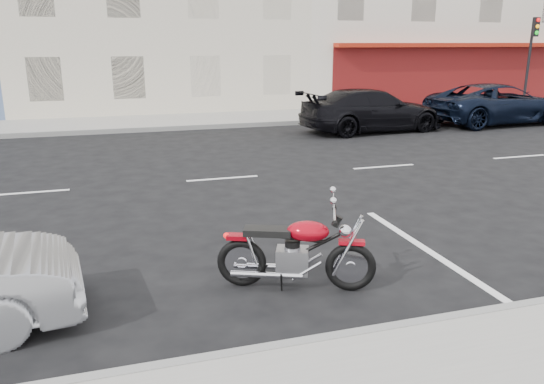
{
  "coord_description": "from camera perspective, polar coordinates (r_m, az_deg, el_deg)",
  "views": [
    {
      "loc": [
        -4.26,
        -11.24,
        2.92
      ],
      "look_at": [
        -2.08,
        -4.07,
        0.8
      ],
      "focal_mm": 35.0,
      "sensor_mm": 36.0,
      "label": 1
    }
  ],
  "objects": [
    {
      "name": "car_far",
      "position": [
        18.32,
        10.65,
        8.64
      ],
      "size": [
        5.07,
        2.39,
        1.43
      ],
      "primitive_type": "imported",
      "rotation": [
        0.0,
        0.0,
        1.65
      ],
      "color": "black",
      "rests_on": "ground"
    },
    {
      "name": "motorcycle",
      "position": [
        6.48,
        8.72,
        -6.87
      ],
      "size": [
        1.83,
        0.93,
        0.97
      ],
      "rotation": [
        0.0,
        0.0,
        -0.39
      ],
      "color": "black",
      "rests_on": "ground"
    },
    {
      "name": "curb_far",
      "position": [
        18.47,
        -19.09,
        6.11
      ],
      "size": [
        80.0,
        0.12,
        0.16
      ],
      "primitive_type": "cube",
      "color": "gray",
      "rests_on": "ground"
    },
    {
      "name": "fire_hydrant",
      "position": [
        25.68,
        22.8,
        9.27
      ],
      "size": [
        0.2,
        0.2,
        0.72
      ],
      "color": "beige",
      "rests_on": "sidewalk_far"
    },
    {
      "name": "sidewalk_far",
      "position": [
        20.15,
        -18.96,
        6.85
      ],
      "size": [
        80.0,
        3.4,
        0.15
      ],
      "primitive_type": "cube",
      "color": "gray",
      "rests_on": "ground"
    },
    {
      "name": "suv_far",
      "position": [
        21.43,
        23.11,
        8.72
      ],
      "size": [
        5.43,
        2.75,
        1.47
      ],
      "primitive_type": "imported",
      "rotation": [
        0.0,
        0.0,
        1.63
      ],
      "color": "black",
      "rests_on": "ground"
    },
    {
      "name": "ground",
      "position": [
        12.37,
        3.76,
        2.12
      ],
      "size": [
        120.0,
        120.0,
        0.0
      ],
      "primitive_type": "plane",
      "color": "black",
      "rests_on": "ground"
    },
    {
      "name": "traffic_light",
      "position": [
        26.43,
        26.1,
        13.48
      ],
      "size": [
        0.26,
        0.3,
        3.8
      ],
      "color": "black",
      "rests_on": "sidewalk_far"
    }
  ]
}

